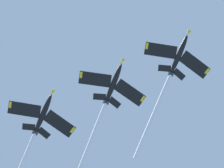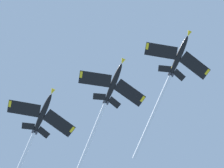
{
  "view_description": "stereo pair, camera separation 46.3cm",
  "coord_description": "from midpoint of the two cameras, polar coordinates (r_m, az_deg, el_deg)",
  "views": [
    {
      "loc": [
        -16.13,
        -12.59,
        1.72
      ],
      "look_at": [
        -4.32,
        31.33,
        136.8
      ],
      "focal_mm": 81.5,
      "sensor_mm": 36.0,
      "label": 1
    },
    {
      "loc": [
        -16.57,
        -12.47,
        1.72
      ],
      "look_at": [
        -4.32,
        31.33,
        136.8
      ],
      "focal_mm": 81.5,
      "sensor_mm": 36.0,
      "label": 2
    }
  ],
  "objects": [
    {
      "name": "jet_lead",
      "position": [
        144.41,
        6.57,
        0.84
      ],
      "size": [
        20.0,
        38.8,
        9.13
      ],
      "color": "black"
    },
    {
      "name": "jet_second",
      "position": [
        143.66,
        -0.88,
        -2.79
      ],
      "size": [
        20.04,
        40.33,
        9.85
      ],
      "color": "black"
    },
    {
      "name": "jet_third",
      "position": [
        145.38,
        -8.79,
        -6.06
      ],
      "size": [
        19.96,
        40.11,
        8.75
      ],
      "color": "black"
    }
  ]
}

